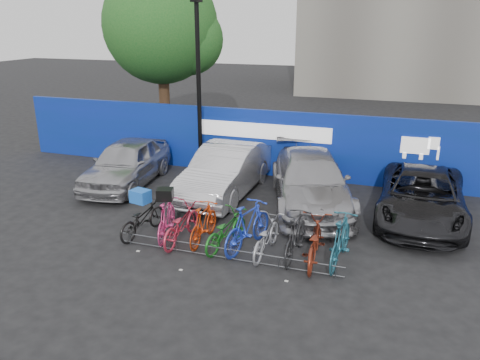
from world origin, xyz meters
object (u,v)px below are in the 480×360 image
at_px(tree, 166,29).
at_px(bike_3, 204,224).
at_px(bike_4, 226,230).
at_px(bike_9, 341,240).
at_px(bike_rack, 226,253).
at_px(bike_7, 296,236).
at_px(bike_0, 142,219).
at_px(bike_5, 248,226).
at_px(car_3, 422,196).
at_px(bike_6, 266,237).
at_px(car_2, 310,181).
at_px(bike_2, 181,224).
at_px(lamppost, 199,85).
at_px(bike_1, 166,219).
at_px(car_1, 226,171).
at_px(bike_8, 314,242).

distance_m(tree, bike_3, 12.44).
distance_m(bike_4, bike_9, 2.81).
xyz_separation_m(bike_rack, bike_7, (1.54, 0.64, 0.40)).
bearing_deg(tree, bike_rack, -57.55).
xyz_separation_m(bike_0, bike_5, (2.89, 0.12, 0.15)).
distance_m(car_3, bike_6, 5.02).
bearing_deg(car_2, bike_4, -129.58).
xyz_separation_m(car_2, bike_2, (-2.65, -3.59, -0.30)).
bearing_deg(bike_3, tree, -59.27).
relative_size(bike_rack, car_3, 1.12).
height_order(bike_0, bike_3, bike_3).
bearing_deg(lamppost, bike_1, -76.17).
distance_m(tree, bike_2, 12.33).
relative_size(tree, bike_7, 4.15).
bearing_deg(bike_0, bike_5, -168.35).
height_order(car_1, bike_8, car_1).
relative_size(tree, bike_9, 3.99).
distance_m(tree, bike_rack, 13.55).
bearing_deg(bike_6, lamppost, -50.24).
height_order(car_2, bike_7, car_2).
bearing_deg(lamppost, bike_0, -83.34).
relative_size(car_1, bike_7, 2.59).
height_order(bike_1, bike_6, bike_1).
relative_size(bike_2, bike_8, 0.93).
relative_size(car_2, bike_8, 2.73).
xyz_separation_m(lamppost, bike_4, (2.98, -5.39, -2.80)).
xyz_separation_m(tree, bike_0, (4.21, -10.07, -4.61)).
distance_m(bike_0, bike_3, 1.72).
bearing_deg(bike_7, bike_6, 7.82).
distance_m(tree, car_3, 13.73).
distance_m(bike_1, bike_7, 3.43).
distance_m(bike_3, bike_5, 1.18).
xyz_separation_m(bike_rack, bike_9, (2.58, 0.71, 0.43)).
xyz_separation_m(bike_2, bike_4, (1.19, 0.06, -0.02)).
bearing_deg(car_2, car_3, -18.70).
xyz_separation_m(car_1, car_3, (5.98, -0.13, -0.10)).
bearing_deg(bike_1, tree, -76.89).
height_order(car_2, bike_6, car_2).
xyz_separation_m(bike_0, bike_6, (3.39, -0.02, 0.00)).
relative_size(bike_2, bike_7, 0.99).
xyz_separation_m(bike_0, bike_4, (2.35, 0.02, 0.01)).
bearing_deg(bike_rack, car_3, 42.40).
xyz_separation_m(lamppost, bike_rack, (3.20, -6.00, -3.11)).
relative_size(bike_4, bike_6, 1.01).
bearing_deg(bike_4, car_2, -99.74).
bearing_deg(bike_3, bike_1, 1.87).
relative_size(bike_1, bike_9, 0.89).
bearing_deg(car_1, car_3, 0.21).
distance_m(car_3, bike_7, 4.48).
height_order(lamppost, car_1, lamppost).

